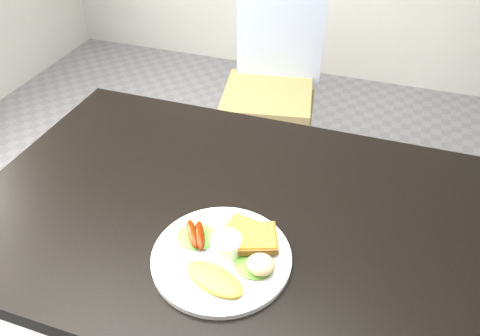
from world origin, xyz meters
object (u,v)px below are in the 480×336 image
at_px(plate, 221,257).
at_px(dining_chair, 268,96).
at_px(dining_table, 228,213).
at_px(person, 309,136).

bearing_deg(plate, dining_chair, 100.94).
bearing_deg(dining_table, dining_chair, 100.28).
bearing_deg(dining_table, plate, -74.71).
bearing_deg(plate, dining_table, 105.29).
height_order(dining_table, person, person).
xyz_separation_m(dining_table, plate, (0.04, -0.15, 0.03)).
xyz_separation_m(dining_table, dining_chair, (-0.19, 1.04, -0.28)).
xyz_separation_m(person, plate, (-0.06, -0.60, 0.07)).
distance_m(dining_table, dining_chair, 1.09).
height_order(dining_table, plate, plate).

